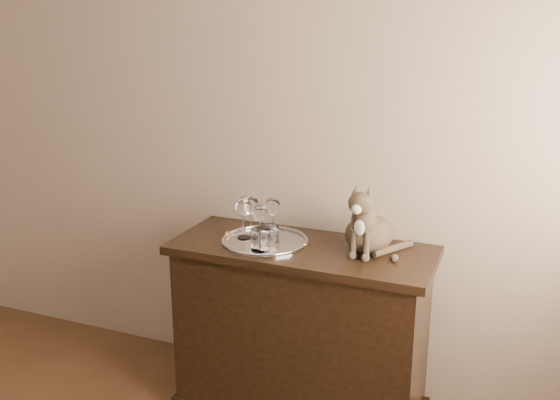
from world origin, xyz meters
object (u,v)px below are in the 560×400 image
(sideboard, at_px, (301,330))
(tumbler_b, at_px, (261,240))
(wine_glass_b, at_px, (273,217))
(tumbler_a, at_px, (269,237))
(wine_glass_c, at_px, (244,217))
(wine_glass_a, at_px, (251,216))
(wine_glass_d, at_px, (260,223))
(tray, at_px, (265,242))
(cat, at_px, (370,216))

(sideboard, xyz_separation_m, tumbler_b, (-0.15, -0.13, 0.48))
(wine_glass_b, bearing_deg, tumbler_a, -73.12)
(wine_glass_c, bearing_deg, wine_glass_a, 63.29)
(sideboard, xyz_separation_m, tumbler_a, (-0.13, -0.09, 0.48))
(wine_glass_b, bearing_deg, tumbler_b, -83.71)
(tumbler_b, bearing_deg, wine_glass_c, 139.33)
(wine_glass_b, bearing_deg, wine_glass_d, -107.58)
(sideboard, height_order, tumbler_b, tumbler_b)
(wine_glass_b, bearing_deg, tray, -95.65)
(sideboard, relative_size, tumbler_a, 11.97)
(tray, height_order, tumbler_b, tumbler_b)
(wine_glass_a, relative_size, wine_glass_d, 1.11)
(sideboard, bearing_deg, cat, 12.22)
(wine_glass_c, relative_size, cat, 0.62)
(wine_glass_a, bearing_deg, tumbler_a, -38.32)
(wine_glass_b, bearing_deg, sideboard, -17.65)
(cat, bearing_deg, tumbler_b, -149.85)
(wine_glass_c, distance_m, tumbler_b, 0.19)
(wine_glass_c, bearing_deg, tray, -4.27)
(wine_glass_d, xyz_separation_m, tumbler_a, (0.07, -0.06, -0.04))
(tray, xyz_separation_m, wine_glass_c, (-0.11, 0.01, 0.10))
(tumbler_b, height_order, cat, cat)
(wine_glass_d, bearing_deg, wine_glass_b, 72.42)
(wine_glass_c, height_order, cat, cat)
(tumbler_a, distance_m, cat, 0.46)
(tumbler_b, distance_m, cat, 0.49)
(sideboard, distance_m, cat, 0.66)
(wine_glass_a, bearing_deg, wine_glass_b, 16.10)
(sideboard, distance_m, wine_glass_a, 0.60)
(wine_glass_d, height_order, cat, cat)
(sideboard, height_order, tumbler_a, tumbler_a)
(wine_glass_b, bearing_deg, wine_glass_c, -150.14)
(sideboard, bearing_deg, wine_glass_d, -171.00)
(wine_glass_c, xyz_separation_m, tumbler_b, (0.14, -0.12, -0.05))
(cat, bearing_deg, tumbler_a, -154.31)
(tray, bearing_deg, wine_glass_b, 84.35)
(tray, distance_m, wine_glass_d, 0.10)
(tumbler_a, height_order, cat, cat)
(wine_glass_b, relative_size, tumbler_b, 1.97)
(wine_glass_b, distance_m, tumbler_a, 0.15)
(sideboard, distance_m, tumbler_a, 0.51)
(wine_glass_c, height_order, tumbler_b, wine_glass_c)
(tumbler_b, bearing_deg, wine_glass_d, 114.62)
(sideboard, xyz_separation_m, wine_glass_a, (-0.27, 0.02, 0.53))
(wine_glass_a, bearing_deg, wine_glass_d, -37.82)
(wine_glass_a, distance_m, tumbler_b, 0.20)
(wine_glass_b, xyz_separation_m, tumbler_b, (0.02, -0.19, -0.05))
(wine_glass_a, relative_size, cat, 0.61)
(sideboard, height_order, cat, cat)
(tray, bearing_deg, tumbler_a, -51.83)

